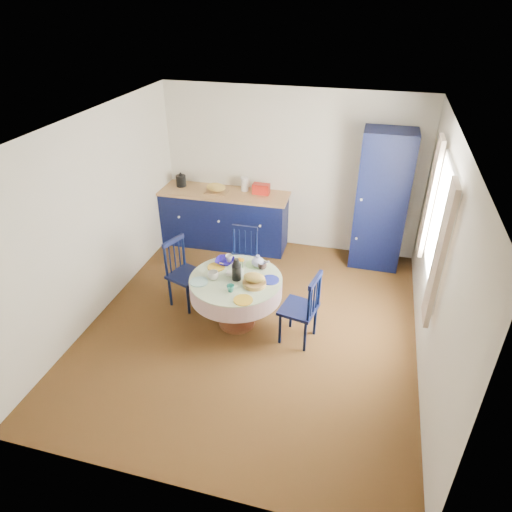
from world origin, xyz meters
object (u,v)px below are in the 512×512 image
(kitchen_counter, at_px, (225,217))
(cobalt_bowl, at_px, (225,261))
(mug_a, at_px, (213,275))
(mug_d, at_px, (229,258))
(mug_b, at_px, (231,288))
(pantry_cabinet, at_px, (381,201))
(chair_left, at_px, (184,272))
(chair_far, at_px, (242,259))
(mug_c, at_px, (262,266))
(chair_right, at_px, (302,308))
(dining_table, at_px, (237,286))

(kitchen_counter, height_order, cobalt_bowl, kitchen_counter)
(mug_a, distance_m, mug_d, 0.44)
(mug_b, bearing_deg, pantry_cabinet, 54.82)
(chair_left, xyz_separation_m, cobalt_bowl, (0.56, 0.04, 0.24))
(pantry_cabinet, height_order, chair_far, pantry_cabinet)
(mug_d, relative_size, cobalt_bowl, 0.40)
(chair_far, height_order, mug_a, chair_far)
(pantry_cabinet, xyz_separation_m, mug_d, (-1.80, -1.61, -0.31))
(chair_far, distance_m, mug_a, 0.94)
(mug_b, distance_m, mug_c, 0.61)
(chair_right, bearing_deg, pantry_cabinet, 171.12)
(chair_far, relative_size, mug_b, 9.91)
(mug_b, height_order, mug_d, mug_d)
(chair_right, height_order, mug_b, chair_right)
(pantry_cabinet, bearing_deg, chair_left, -144.60)
(pantry_cabinet, relative_size, dining_table, 1.83)
(kitchen_counter, bearing_deg, cobalt_bowl, -72.56)
(kitchen_counter, xyz_separation_m, mug_a, (0.54, -2.04, 0.25))
(chair_right, height_order, mug_d, chair_right)
(chair_right, relative_size, mug_d, 9.76)
(pantry_cabinet, height_order, cobalt_bowl, pantry_cabinet)
(chair_far, bearing_deg, cobalt_bowl, -97.88)
(mug_b, bearing_deg, cobalt_bowl, 114.20)
(cobalt_bowl, bearing_deg, kitchen_counter, 108.73)
(chair_left, relative_size, mug_d, 9.73)
(mug_a, height_order, mug_c, mug_a)
(chair_far, xyz_separation_m, chair_right, (0.99, -0.92, 0.02))
(mug_a, bearing_deg, mug_d, 82.25)
(pantry_cabinet, relative_size, mug_a, 15.92)
(kitchen_counter, relative_size, chair_right, 2.23)
(pantry_cabinet, distance_m, dining_table, 2.58)
(kitchen_counter, height_order, chair_left, kitchen_counter)
(dining_table, height_order, chair_far, dining_table)
(pantry_cabinet, distance_m, mug_a, 2.78)
(mug_a, bearing_deg, pantry_cabinet, 47.77)
(mug_a, relative_size, mug_d, 1.35)
(chair_left, distance_m, chair_right, 1.67)
(dining_table, relative_size, chair_right, 1.21)
(kitchen_counter, bearing_deg, mug_c, -59.01)
(chair_far, xyz_separation_m, mug_a, (-0.10, -0.90, 0.27))
(chair_far, bearing_deg, mug_c, -51.43)
(chair_left, relative_size, chair_far, 1.04)
(kitchen_counter, xyz_separation_m, chair_left, (-0.00, -1.70, -0.00))
(mug_a, xyz_separation_m, mug_b, (0.28, -0.19, -0.01))
(dining_table, distance_m, mug_c, 0.41)
(mug_a, relative_size, mug_b, 1.43)
(dining_table, distance_m, cobalt_bowl, 0.41)
(mug_c, bearing_deg, mug_d, 172.09)
(chair_far, xyz_separation_m, cobalt_bowl, (-0.07, -0.52, 0.25))
(dining_table, height_order, chair_left, dining_table)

